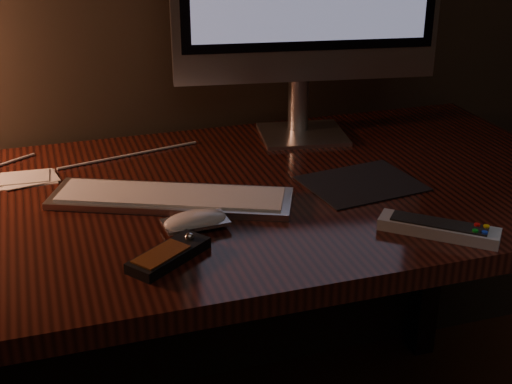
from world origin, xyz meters
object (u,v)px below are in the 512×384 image
object	(u,v)px
keyboard	(171,198)
media_remote	(169,255)
desk	(187,239)
tv_remote	(439,228)
mouse	(195,223)

from	to	relation	value
keyboard	media_remote	world-z (taller)	media_remote
desk	tv_remote	xyz separation A→B (m)	(0.36, -0.35, 0.14)
mouse	tv_remote	distance (m)	0.41
tv_remote	media_remote	bearing A→B (deg)	-145.91
keyboard	mouse	world-z (taller)	mouse
desk	keyboard	bearing A→B (deg)	-117.37
keyboard	mouse	bearing A→B (deg)	-57.69
keyboard	mouse	size ratio (longest dim) A/B	4.03
mouse	tv_remote	bearing A→B (deg)	-24.64
keyboard	media_remote	size ratio (longest dim) A/B	3.03
mouse	media_remote	xyz separation A→B (m)	(-0.07, -0.10, -0.00)
media_remote	tv_remote	world-z (taller)	media_remote
desk	keyboard	size ratio (longest dim) A/B	3.56
mouse	desk	bearing A→B (deg)	79.08
desk	media_remote	distance (m)	0.34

